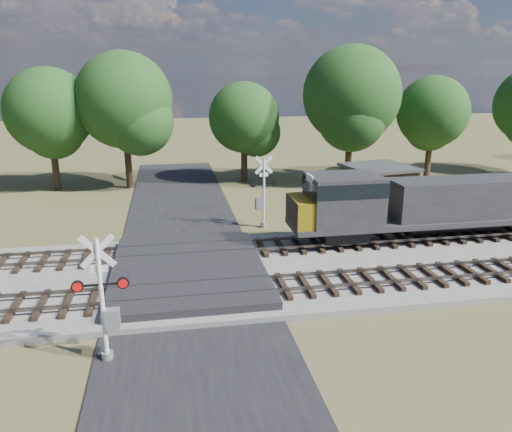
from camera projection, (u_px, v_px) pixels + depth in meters
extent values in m
plane|color=brown|center=(189.00, 282.00, 23.06)|extent=(160.00, 160.00, 0.00)
cube|color=gray|center=(388.00, 261.00, 25.18)|extent=(140.00, 10.00, 0.30)
cube|color=black|center=(189.00, 282.00, 23.05)|extent=(7.00, 60.00, 0.08)
cube|color=#262628|center=(189.00, 272.00, 23.44)|extent=(7.00, 9.00, 0.62)
cube|color=black|center=(238.00, 290.00, 21.40)|extent=(44.00, 2.60, 0.18)
cube|color=#544E48|center=(419.00, 279.00, 22.03)|extent=(140.00, 0.08, 0.15)
cube|color=#544E48|center=(405.00, 267.00, 23.38)|extent=(140.00, 0.08, 0.15)
cube|color=black|center=(225.00, 250.00, 26.12)|extent=(44.00, 2.60, 0.18)
cube|color=#544E48|center=(374.00, 242.00, 26.75)|extent=(140.00, 0.08, 0.15)
cube|color=#544E48|center=(364.00, 234.00, 28.10)|extent=(140.00, 0.08, 0.15)
cylinder|color=silver|center=(102.00, 302.00, 16.28)|extent=(0.15, 0.15, 4.39)
cylinder|color=gray|center=(107.00, 356.00, 16.85)|extent=(0.39, 0.39, 0.33)
cube|color=silver|center=(97.00, 251.00, 15.78)|extent=(1.15, 0.06, 1.15)
cube|color=silver|center=(97.00, 251.00, 15.78)|extent=(1.15, 0.06, 1.15)
cube|color=silver|center=(99.00, 269.00, 15.95)|extent=(0.55, 0.04, 0.24)
cube|color=black|center=(100.00, 285.00, 16.10)|extent=(1.76, 0.09, 0.07)
cylinder|color=red|center=(77.00, 286.00, 15.98)|extent=(0.40, 0.11, 0.39)
cylinder|color=red|center=(123.00, 283.00, 16.23)|extent=(0.40, 0.11, 0.39)
cube|color=gray|center=(112.00, 319.00, 16.51)|extent=(0.50, 0.33, 0.71)
cylinder|color=silver|center=(264.00, 193.00, 30.47)|extent=(0.15, 0.15, 4.39)
cylinder|color=gray|center=(264.00, 225.00, 31.04)|extent=(0.39, 0.39, 0.33)
cube|color=silver|center=(264.00, 165.00, 29.97)|extent=(1.14, 0.18, 1.15)
cube|color=silver|center=(264.00, 165.00, 29.97)|extent=(1.14, 0.18, 1.15)
cube|color=silver|center=(264.00, 175.00, 30.14)|extent=(0.55, 0.10, 0.24)
cube|color=black|center=(264.00, 183.00, 30.29)|extent=(1.75, 0.28, 0.07)
cylinder|color=red|center=(275.00, 183.00, 30.49)|extent=(0.41, 0.16, 0.39)
cylinder|color=red|center=(253.00, 184.00, 30.09)|extent=(0.41, 0.16, 0.39)
cube|color=gray|center=(259.00, 204.00, 30.58)|extent=(0.53, 0.39, 0.71)
cube|color=#402E1B|center=(378.00, 188.00, 35.46)|extent=(4.59, 4.59, 2.74)
cube|color=#313134|center=(379.00, 167.00, 35.04)|extent=(5.05, 5.05, 0.20)
cylinder|color=black|center=(55.00, 160.00, 40.01)|extent=(0.56, 0.56, 4.86)
sphere|color=#133E18|center=(49.00, 111.00, 38.91)|extent=(6.80, 6.80, 6.80)
cylinder|color=black|center=(128.00, 155.00, 40.62)|extent=(0.56, 0.56, 5.46)
sphere|color=#133E18|center=(124.00, 100.00, 39.38)|extent=(7.64, 7.64, 7.64)
cylinder|color=black|center=(244.00, 157.00, 43.06)|extent=(0.56, 0.56, 4.26)
sphere|color=#133E18|center=(244.00, 117.00, 42.09)|extent=(5.97, 5.97, 5.97)
cylinder|color=black|center=(349.00, 150.00, 42.08)|extent=(0.56, 0.56, 5.72)
sphere|color=#133E18|center=(352.00, 95.00, 40.78)|extent=(8.01, 8.01, 8.01)
cylinder|color=black|center=(429.00, 152.00, 44.94)|extent=(0.56, 0.56, 4.49)
sphere|color=#133E18|center=(433.00, 112.00, 43.92)|extent=(6.28, 6.28, 6.28)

